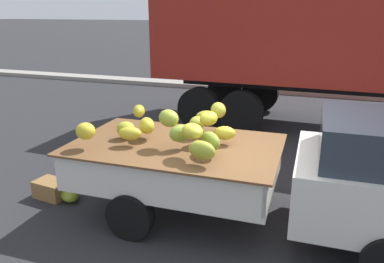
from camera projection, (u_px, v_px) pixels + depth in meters
ground at (242, 223)px, 5.42m from camera, size 220.00×220.00×0.00m
curb_strip at (295, 91)px, 13.86m from camera, size 80.00×0.80×0.16m
pickup_truck at (326, 174)px, 4.87m from camera, size 5.27×1.97×1.70m
fallen_banana_bunch_near_tailgate at (70, 195)px, 6.03m from camera, size 0.47×0.44×0.19m
produce_crate at (52, 189)px, 6.13m from camera, size 0.56×0.42×0.29m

